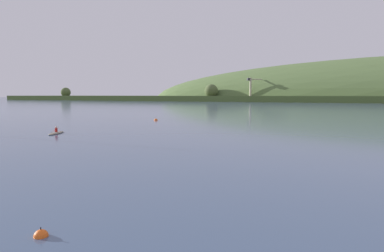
% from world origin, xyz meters
% --- Properties ---
extents(dockside_crane, '(9.62, 8.65, 17.43)m').
position_xyz_m(dockside_crane, '(-59.66, 238.89, 8.16)').
color(dockside_crane, '#4C4C51').
rests_on(dockside_crane, ground).
extents(canoe_with_paddler, '(2.42, 3.91, 1.02)m').
position_xyz_m(canoe_with_paddler, '(-15.25, 25.06, 0.10)').
color(canoe_with_paddler, gray).
rests_on(canoe_with_paddler, ground).
extents(mooring_buoy_foreground, '(0.69, 0.69, 0.77)m').
position_xyz_m(mooring_buoy_foreground, '(-16.75, 49.38, 0.00)').
color(mooring_buoy_foreground, '#EA5B19').
rests_on(mooring_buoy_foreground, ground).
extents(mooring_buoy_off_fishing_boat, '(0.48, 0.48, 0.56)m').
position_xyz_m(mooring_buoy_off_fishing_boat, '(9.41, 3.12, 0.00)').
color(mooring_buoy_off_fishing_boat, '#EA5B19').
rests_on(mooring_buoy_off_fishing_boat, ground).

